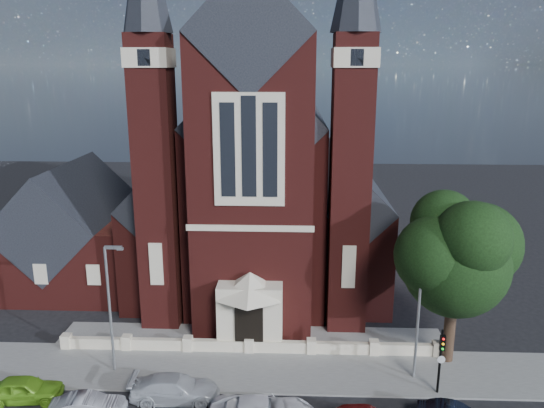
{
  "coord_description": "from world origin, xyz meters",
  "views": [
    {
      "loc": [
        2.68,
        -24.15,
        18.07
      ],
      "look_at": [
        1.25,
        12.0,
        8.55
      ],
      "focal_mm": 35.0,
      "sensor_mm": 36.0,
      "label": 1
    }
  ],
  "objects": [
    {
      "name": "street_tree",
      "position": [
        12.6,
        5.71,
        6.96
      ],
      "size": [
        6.4,
        6.6,
        10.7
      ],
      "color": "black",
      "rests_on": "ground"
    },
    {
      "name": "street_lamp_right",
      "position": [
        10.09,
        4.0,
        4.6
      ],
      "size": [
        1.16,
        0.22,
        8.09
      ],
      "color": "gray",
      "rests_on": "ground"
    },
    {
      "name": "church",
      "position": [
        -0.0,
        22.94,
        8.19
      ],
      "size": [
        20.01,
        34.9,
        29.2
      ],
      "color": "#531916",
      "rests_on": "ground"
    },
    {
      "name": "forecourt_wall",
      "position": [
        0.0,
        6.5,
        0.0
      ],
      "size": [
        24.0,
        0.4,
        0.9
      ],
      "primitive_type": "cube",
      "color": "beige",
      "rests_on": "ground"
    },
    {
      "name": "car_lime_van",
      "position": [
        -12.04,
        1.0,
        0.7
      ],
      "size": [
        4.27,
        2.07,
        1.4
      ],
      "primitive_type": "imported",
      "rotation": [
        0.0,
        0.0,
        1.67
      ],
      "color": "#6EB123",
      "rests_on": "ground"
    },
    {
      "name": "street_lamp_left",
      "position": [
        -7.91,
        4.0,
        4.6
      ],
      "size": [
        1.16,
        0.22,
        8.09
      ],
      "color": "gray",
      "rests_on": "ground"
    },
    {
      "name": "forecourt_paving",
      "position": [
        0.0,
        8.5,
        0.0
      ],
      "size": [
        26.0,
        3.0,
        0.14
      ],
      "primitive_type": "cube",
      "color": "slate",
      "rests_on": "ground"
    },
    {
      "name": "parish_hall",
      "position": [
        -16.0,
        18.0,
        4.01
      ],
      "size": [
        12.0,
        12.2,
        10.24
      ],
      "color": "#531916",
      "rests_on": "ground"
    },
    {
      "name": "ground",
      "position": [
        0.0,
        15.0,
        0.0
      ],
      "size": [
        120.0,
        120.0,
        0.0
      ],
      "primitive_type": "plane",
      "color": "black",
      "rests_on": "ground"
    },
    {
      "name": "car_silver_a",
      "position": [
        -7.97,
        -0.35,
        0.65
      ],
      "size": [
        4.09,
        1.96,
        1.29
      ],
      "primitive_type": "imported",
      "rotation": [
        0.0,
        0.0,
        1.73
      ],
      "color": "#95969C",
      "rests_on": "ground"
    },
    {
      "name": "car_silver_b",
      "position": [
        -3.72,
        1.37,
        0.72
      ],
      "size": [
        5.0,
        2.18,
        1.43
      ],
      "primitive_type": "imported",
      "rotation": [
        0.0,
        0.0,
        1.61
      ],
      "color": "#BABEC3",
      "rests_on": "ground"
    },
    {
      "name": "traffic_signal",
      "position": [
        11.0,
        2.43,
        2.58
      ],
      "size": [
        0.28,
        0.42,
        4.0
      ],
      "color": "black",
      "rests_on": "ground"
    },
    {
      "name": "pavement_strip",
      "position": [
        0.0,
        4.5,
        0.0
      ],
      "size": [
        60.0,
        5.0,
        0.12
      ],
      "primitive_type": "cube",
      "color": "slate",
      "rests_on": "ground"
    }
  ]
}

